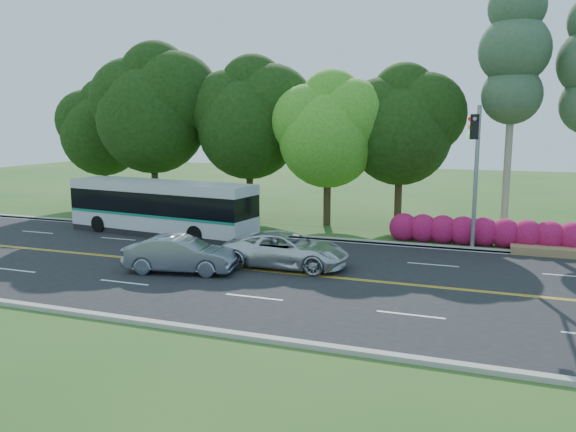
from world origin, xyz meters
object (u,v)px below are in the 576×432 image
(sedan, at_px, (180,254))
(suv, at_px, (286,250))
(traffic_signal, at_px, (476,157))
(transit_bus, at_px, (161,208))

(sedan, bearing_deg, suv, -69.99)
(traffic_signal, height_order, sedan, traffic_signal)
(transit_bus, relative_size, sedan, 2.53)
(traffic_signal, bearing_deg, suv, -149.09)
(traffic_signal, xyz_separation_m, sedan, (-11.23, -6.78, -3.90))
(traffic_signal, distance_m, sedan, 13.68)
(sedan, bearing_deg, transit_bus, 26.36)
(transit_bus, distance_m, suv, 10.15)
(traffic_signal, distance_m, suv, 9.48)
(transit_bus, height_order, sedan, transit_bus)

